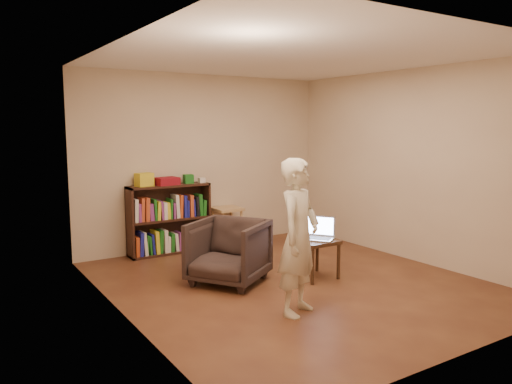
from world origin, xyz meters
TOP-DOWN VIEW (x-y plane):
  - floor at (0.00, 0.00)m, footprint 4.50×4.50m
  - ceiling at (0.00, 0.00)m, footprint 4.50×4.50m
  - wall_back at (0.00, 2.25)m, footprint 4.00×0.00m
  - wall_left at (-2.00, 0.00)m, footprint 0.00×4.50m
  - wall_right at (2.00, 0.00)m, footprint 0.00×4.50m
  - bookshelf at (-0.66, 2.09)m, footprint 1.20×0.30m
  - box_yellow at (-1.02, 2.10)m, footprint 0.25×0.20m
  - red_cloth at (-0.70, 2.07)m, footprint 0.36×0.28m
  - box_green at (-0.35, 2.09)m, footprint 0.15×0.15m
  - box_white at (-0.14, 2.07)m, footprint 0.09×0.09m
  - stool at (0.26, 2.03)m, footprint 0.41×0.41m
  - armchair at (-0.63, 0.41)m, footprint 1.13×1.12m
  - side_table at (0.35, 0.01)m, footprint 0.46×0.46m
  - laptop at (0.41, 0.02)m, footprint 0.43×0.45m
  - person at (-0.53, -0.80)m, footprint 0.67×0.58m

SIDE VIEW (x-z plane):
  - floor at x=0.00m, z-range 0.00..0.00m
  - armchair at x=-0.63m, z-range 0.00..0.75m
  - side_table at x=0.35m, z-range 0.16..0.63m
  - bookshelf at x=-0.66m, z-range -0.06..0.94m
  - stool at x=0.26m, z-range 0.18..0.78m
  - laptop at x=0.41m, z-range 0.40..0.67m
  - person at x=-0.53m, z-range 0.00..1.53m
  - box_white at x=-0.14m, z-range 1.00..1.07m
  - red_cloth at x=-0.70m, z-range 1.00..1.11m
  - box_green at x=-0.35m, z-range 1.00..1.13m
  - box_yellow at x=-1.02m, z-range 1.00..1.19m
  - wall_back at x=0.00m, z-range -0.70..3.30m
  - wall_left at x=-2.00m, z-range -0.95..3.55m
  - wall_right at x=2.00m, z-range -0.95..3.55m
  - ceiling at x=0.00m, z-range 2.60..2.60m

